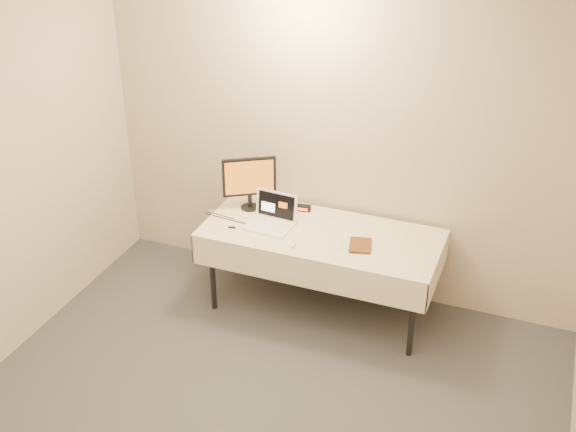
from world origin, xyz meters
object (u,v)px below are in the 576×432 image
(laptop, at_px, (272,218))
(monitor, at_px, (249,179))
(table, at_px, (321,239))
(book, at_px, (350,233))

(laptop, bearing_deg, monitor, 149.60)
(table, height_order, monitor, monitor)
(monitor, distance_m, book, 1.00)
(laptop, bearing_deg, table, 7.56)
(monitor, bearing_deg, book, -48.01)
(table, height_order, book, book)
(table, relative_size, monitor, 4.13)
(table, distance_m, monitor, 0.77)
(book, bearing_deg, laptop, 159.47)
(laptop, relative_size, book, 1.72)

